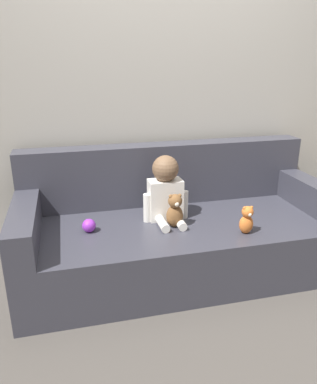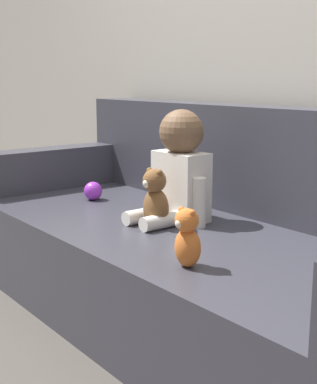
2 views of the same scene
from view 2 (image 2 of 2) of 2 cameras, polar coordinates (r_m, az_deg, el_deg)
name	(u,v)px [view 2 (image 2 of 2)]	position (r m, az deg, el deg)	size (l,w,h in m)	color
ground_plane	(183,318)	(2.25, 2.61, -13.27)	(12.00, 12.00, 0.00)	#4C4742
couch	(196,248)	(2.19, 3.97, -5.98)	(2.17, 0.94, 0.85)	#383842
person_baby	(179,170)	(2.16, 2.18, 2.33)	(0.32, 0.33, 0.45)	white
teddy_bear_brown	(155,198)	(2.08, -0.34, -0.67)	(0.11, 0.11, 0.23)	brown
plush_toy_side	(187,238)	(1.65, 3.08, -4.91)	(0.09, 0.09, 0.19)	orange
toy_ball	(93,191)	(2.57, -6.99, 0.12)	(0.09, 0.09, 0.09)	purple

